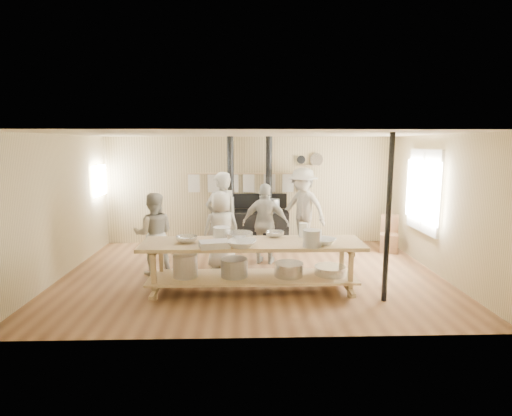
# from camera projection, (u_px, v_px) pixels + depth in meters

# --- Properties ---
(ground) EXTENTS (7.00, 7.00, 0.00)m
(ground) POSITION_uv_depth(u_px,v_px,m) (252.00, 274.00, 7.52)
(ground) COLOR brown
(ground) RESTS_ON ground
(room_shell) EXTENTS (7.00, 7.00, 7.00)m
(room_shell) POSITION_uv_depth(u_px,v_px,m) (251.00, 189.00, 7.26)
(room_shell) COLOR tan
(room_shell) RESTS_ON ground
(window_right) EXTENTS (0.09, 1.50, 1.65)m
(window_right) POSITION_uv_depth(u_px,v_px,m) (424.00, 191.00, 7.98)
(window_right) COLOR beige
(window_right) RESTS_ON ground
(left_opening) EXTENTS (0.00, 0.90, 0.90)m
(left_opening) POSITION_uv_depth(u_px,v_px,m) (100.00, 180.00, 9.14)
(left_opening) COLOR white
(left_opening) RESTS_ON ground
(stove) EXTENTS (1.90, 0.75, 2.60)m
(stove) POSITION_uv_depth(u_px,v_px,m) (250.00, 225.00, 9.53)
(stove) COLOR black
(stove) RESTS_ON ground
(towel_rail) EXTENTS (3.00, 0.04, 0.47)m
(towel_rail) POSITION_uv_depth(u_px,v_px,m) (250.00, 180.00, 9.64)
(towel_rail) COLOR #9F7F5B
(towel_rail) RESTS_ON ground
(back_wall_shelf) EXTENTS (0.63, 0.14, 0.32)m
(back_wall_shelf) POSITION_uv_depth(u_px,v_px,m) (310.00, 162.00, 9.65)
(back_wall_shelf) COLOR #9F7F5B
(back_wall_shelf) RESTS_ON ground
(prep_table) EXTENTS (3.60, 0.90, 0.85)m
(prep_table) POSITION_uv_depth(u_px,v_px,m) (252.00, 261.00, 6.55)
(prep_table) COLOR #9F7F5B
(prep_table) RESTS_ON ground
(support_post) EXTENTS (0.08, 0.08, 2.60)m
(support_post) POSITION_uv_depth(u_px,v_px,m) (388.00, 219.00, 6.04)
(support_post) COLOR black
(support_post) RESTS_ON ground
(cook_far_left) EXTENTS (0.82, 0.74, 1.88)m
(cook_far_left) POSITION_uv_depth(u_px,v_px,m) (221.00, 218.00, 8.08)
(cook_far_left) COLOR #B4AF9F
(cook_far_left) RESTS_ON ground
(cook_left) EXTENTS (0.83, 0.68, 1.54)m
(cook_left) POSITION_uv_depth(u_px,v_px,m) (154.00, 234.00, 7.43)
(cook_left) COLOR #B4AF9F
(cook_left) RESTS_ON ground
(cook_center) EXTENTS (0.86, 0.70, 1.52)m
(cook_center) POSITION_uv_depth(u_px,v_px,m) (221.00, 230.00, 7.82)
(cook_center) COLOR #B4AF9F
(cook_center) RESTS_ON ground
(cook_right) EXTENTS (1.03, 0.62, 1.64)m
(cook_right) POSITION_uv_depth(u_px,v_px,m) (266.00, 224.00, 8.10)
(cook_right) COLOR #B4AF9F
(cook_right) RESTS_ON ground
(cook_by_window) EXTENTS (1.38, 1.32, 1.88)m
(cook_by_window) POSITION_uv_depth(u_px,v_px,m) (303.00, 208.00, 9.33)
(cook_by_window) COLOR #B4AF9F
(cook_by_window) RESTS_ON ground
(chair) EXTENTS (0.49, 0.49, 0.83)m
(chair) POSITION_uv_depth(u_px,v_px,m) (389.00, 241.00, 9.06)
(chair) COLOR brown
(chair) RESTS_ON ground
(bowl_white_a) EXTENTS (0.53, 0.53, 0.11)m
(bowl_white_a) POSITION_uv_depth(u_px,v_px,m) (242.00, 244.00, 6.16)
(bowl_white_a) COLOR white
(bowl_white_a) RESTS_ON prep_table
(bowl_steel_a) EXTENTS (0.45, 0.45, 0.11)m
(bowl_steel_a) POSITION_uv_depth(u_px,v_px,m) (187.00, 239.00, 6.44)
(bowl_steel_a) COLOR silver
(bowl_steel_a) RESTS_ON prep_table
(bowl_white_b) EXTENTS (0.55, 0.55, 0.10)m
(bowl_white_b) POSITION_uv_depth(u_px,v_px,m) (323.00, 241.00, 6.34)
(bowl_white_b) COLOR white
(bowl_white_b) RESTS_ON prep_table
(bowl_steel_b) EXTENTS (0.42, 0.42, 0.10)m
(bowl_steel_b) POSITION_uv_depth(u_px,v_px,m) (275.00, 234.00, 6.83)
(bowl_steel_b) COLOR silver
(bowl_steel_b) RESTS_ON prep_table
(roasting_pan) EXTENTS (0.51, 0.40, 0.10)m
(roasting_pan) POSITION_uv_depth(u_px,v_px,m) (214.00, 244.00, 6.15)
(roasting_pan) COLOR #B2B2B7
(roasting_pan) RESTS_ON prep_table
(mixing_bowl_large) EXTENTS (0.46, 0.46, 0.14)m
(mixing_bowl_large) POSITION_uv_depth(u_px,v_px,m) (239.00, 237.00, 6.56)
(mixing_bowl_large) COLOR silver
(mixing_bowl_large) RESTS_ON prep_table
(bucket_galv) EXTENTS (0.36, 0.36, 0.27)m
(bucket_galv) POSITION_uv_depth(u_px,v_px,m) (312.00, 238.00, 6.18)
(bucket_galv) COLOR gray
(bucket_galv) RESTS_ON prep_table
(deep_bowl_enamel) EXTENTS (0.33, 0.33, 0.18)m
(deep_bowl_enamel) POSITION_uv_depth(u_px,v_px,m) (221.00, 232.00, 6.80)
(deep_bowl_enamel) COLOR white
(deep_bowl_enamel) RESTS_ON prep_table
(pitcher) EXTENTS (0.16, 0.16, 0.24)m
(pitcher) POSITION_uv_depth(u_px,v_px,m) (303.00, 230.00, 6.83)
(pitcher) COLOR white
(pitcher) RESTS_ON prep_table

